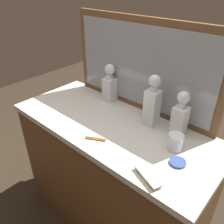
% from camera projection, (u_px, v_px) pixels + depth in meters
% --- Properties ---
extents(ground_plane, '(6.00, 6.00, 0.00)m').
position_uv_depth(ground_plane, '(112.00, 215.00, 1.84)').
color(ground_plane, '#2D2319').
extents(dresser, '(1.31, 0.57, 0.88)m').
position_uv_depth(dresser, '(112.00, 176.00, 1.62)').
color(dresser, brown).
rests_on(dresser, ground_plane).
extents(dresser_mirror, '(1.05, 0.03, 0.58)m').
position_uv_depth(dresser_mirror, '(141.00, 66.00, 1.41)').
color(dresser_mirror, brown).
rests_on(dresser_mirror, dresser).
extents(crystal_decanter_rear, '(0.08, 0.08, 0.26)m').
position_uv_depth(crystal_decanter_rear, '(110.00, 86.00, 1.60)').
color(crystal_decanter_rear, white).
rests_on(crystal_decanter_rear, dresser).
extents(crystal_decanter_far_left, '(0.08, 0.08, 0.31)m').
position_uv_depth(crystal_decanter_far_left, '(152.00, 105.00, 1.32)').
color(crystal_decanter_far_left, white).
rests_on(crystal_decanter_far_left, dresser).
extents(crystal_decanter_left, '(0.07, 0.07, 0.26)m').
position_uv_depth(crystal_decanter_left, '(180.00, 118.00, 1.25)').
color(crystal_decanter_left, white).
rests_on(crystal_decanter_left, dresser).
extents(crystal_tumbler_rear, '(0.08, 0.08, 0.08)m').
position_uv_depth(crystal_tumbler_rear, '(175.00, 143.00, 1.17)').
color(crystal_tumbler_rear, white).
rests_on(crystal_tumbler_rear, dresser).
extents(silver_brush_rear, '(0.16, 0.10, 0.02)m').
position_uv_depth(silver_brush_rear, '(148.00, 176.00, 1.01)').
color(silver_brush_rear, '#B7A88C').
rests_on(silver_brush_rear, dresser).
extents(porcelain_dish, '(0.08, 0.08, 0.01)m').
position_uv_depth(porcelain_dish, '(178.00, 162.00, 1.09)').
color(porcelain_dish, '#33478C').
rests_on(porcelain_dish, dresser).
extents(tortoiseshell_comb, '(0.11, 0.07, 0.01)m').
position_uv_depth(tortoiseshell_comb, '(95.00, 139.00, 1.26)').
color(tortoiseshell_comb, brown).
rests_on(tortoiseshell_comb, dresser).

